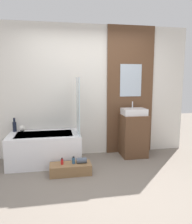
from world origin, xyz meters
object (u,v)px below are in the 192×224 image
object	(u,v)px
vase_tall_dark	(15,126)
vase_round_light	(22,129)
wooden_step_bench	(71,169)
bottle_soap_primary	(62,162)
bathtub	(45,149)
bottle_soap_secondary	(74,160)
sink	(134,112)

from	to	relation	value
vase_tall_dark	vase_round_light	distance (m)	0.15
wooden_step_bench	bottle_soap_primary	distance (m)	0.19
bathtub	vase_tall_dark	xyz separation A→B (m)	(-0.56, 0.27, 0.38)
vase_round_light	bottle_soap_secondary	xyz separation A→B (m)	(0.90, -0.80, -0.39)
sink	bottle_soap_secondary	world-z (taller)	sink
bathtub	bottle_soap_primary	world-z (taller)	bathtub
wooden_step_bench	bottle_soap_secondary	size ratio (longest dim) A/B	5.48
bathtub	bottle_soap_primary	size ratio (longest dim) A/B	11.97
sink	bottle_soap_secondary	xyz separation A→B (m)	(-1.26, -0.65, -0.67)
wooden_step_bench	vase_tall_dark	xyz separation A→B (m)	(-0.99, 0.82, 0.58)
bottle_soap_secondary	vase_round_light	bearing A→B (deg)	138.59
sink	bathtub	bearing A→B (deg)	-176.60
vase_tall_dark	bathtub	bearing A→B (deg)	-26.02
vase_tall_dark	bottle_soap_primary	distance (m)	1.27
wooden_step_bench	bottle_soap_secondary	distance (m)	0.15
sink	bottle_soap_secondary	size ratio (longest dim) A/B	3.73
sink	bottle_soap_primary	distance (m)	1.73
bathtub	vase_round_light	bearing A→B (deg)	149.51
sink	vase_tall_dark	world-z (taller)	sink
wooden_step_bench	bottle_soap_primary	size ratio (longest dim) A/B	6.27
wooden_step_bench	bathtub	bearing A→B (deg)	128.16
vase_tall_dark	bottle_soap_secondary	xyz separation A→B (m)	(1.04, -0.82, -0.44)
wooden_step_bench	sink	xyz separation A→B (m)	(1.31, 0.65, 0.82)
sink	bottle_soap_primary	bearing A→B (deg)	-155.72
wooden_step_bench	bottle_soap_secondary	xyz separation A→B (m)	(0.05, 0.00, 0.14)
vase_tall_dark	bottle_soap_secondary	distance (m)	1.40
vase_tall_dark	bottle_soap_primary	world-z (taller)	vase_tall_dark
bottle_soap_secondary	wooden_step_bench	bearing A→B (deg)	180.00
bathtub	bottle_soap_secondary	distance (m)	0.73
bathtub	bottle_soap_primary	distance (m)	0.63
bathtub	wooden_step_bench	distance (m)	0.72
vase_tall_dark	bottle_soap_primary	xyz separation A→B (m)	(0.85, -0.82, -0.44)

